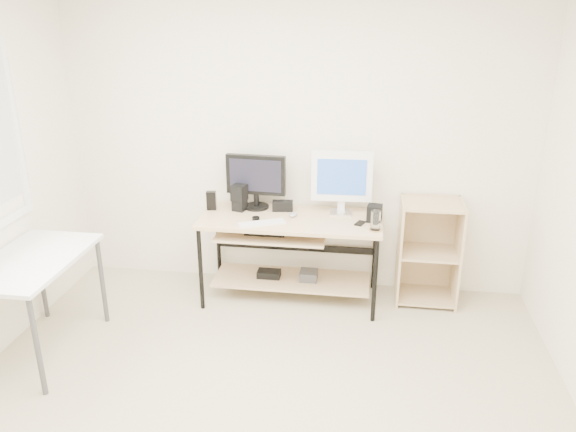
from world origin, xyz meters
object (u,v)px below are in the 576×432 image
Objects in this scene: white_imac at (342,178)px; shelf_unit at (428,250)px; audio_controller at (211,201)px; black_monitor at (256,178)px; desk at (288,240)px; side_table at (32,269)px.

shelf_unit is at bearing -1.38° from white_imac.
shelf_unit is at bearing -5.64° from audio_controller.
shelf_unit is at bearing 2.47° from black_monitor.
audio_controller is (-1.10, -0.06, -0.23)m from white_imac.
shelf_unit reaches higher than desk.
white_imac is at bearing 0.60° from black_monitor.
shelf_unit is (1.18, 0.16, -0.09)m from desk.
desk is 1.67× the size of shelf_unit.
audio_controller is (-0.67, 0.09, 0.29)m from desk.
desk is 1.50× the size of side_table.
audio_controller reaches higher than desk.
side_table is 3.09m from shelf_unit.
black_monitor reaches higher than audio_controller.
audio_controller is at bearing 49.43° from side_table.
desk is 0.69m from white_imac.
desk is 2.92× the size of black_monitor.
side_table is at bearing -147.35° from desk.
audio_controller is (-1.85, -0.08, 0.38)m from shelf_unit.
shelf_unit reaches higher than side_table.
black_monitor is at bearing 174.91° from white_imac.
audio_controller is at bearing -177.67° from shelf_unit.
side_table is at bearing -134.15° from black_monitor.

